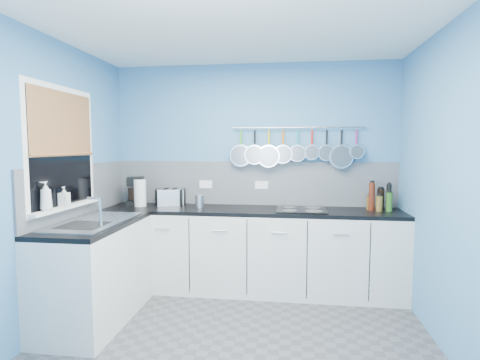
% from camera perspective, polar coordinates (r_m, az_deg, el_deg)
% --- Properties ---
extents(floor, '(3.20, 3.00, 0.02)m').
position_cam_1_polar(floor, '(3.23, -0.98, -24.11)').
color(floor, '#47474C').
rests_on(floor, ground).
extents(ceiling, '(3.20, 3.00, 0.02)m').
position_cam_1_polar(ceiling, '(2.98, -1.06, 23.54)').
color(ceiling, white).
rests_on(ceiling, ground).
extents(wall_back, '(3.20, 0.02, 2.50)m').
position_cam_1_polar(wall_back, '(4.33, 2.00, 0.86)').
color(wall_back, teal).
rests_on(wall_back, ground).
extents(wall_front, '(3.20, 0.02, 2.50)m').
position_cam_1_polar(wall_front, '(1.39, -10.60, -8.15)').
color(wall_front, teal).
rests_on(wall_front, ground).
extents(wall_left, '(0.02, 3.00, 2.50)m').
position_cam_1_polar(wall_left, '(3.47, -28.32, -0.77)').
color(wall_left, teal).
rests_on(wall_left, ground).
extents(wall_right, '(0.02, 3.00, 2.50)m').
position_cam_1_polar(wall_right, '(3.05, 30.47, -1.59)').
color(wall_right, teal).
rests_on(wall_right, ground).
extents(backsplash_back, '(3.20, 0.02, 0.50)m').
position_cam_1_polar(backsplash_back, '(4.32, 1.97, -0.48)').
color(backsplash_back, '#9397A0').
rests_on(backsplash_back, wall_back).
extents(backsplash_left, '(0.02, 1.80, 0.50)m').
position_cam_1_polar(backsplash_left, '(3.97, -22.92, -1.37)').
color(backsplash_left, '#9397A0').
rests_on(backsplash_left, wall_left).
extents(cabinet_run_back, '(3.20, 0.60, 0.86)m').
position_cam_1_polar(cabinet_run_back, '(4.17, 1.53, -10.75)').
color(cabinet_run_back, silver).
rests_on(cabinet_run_back, ground).
extents(worktop_back, '(3.20, 0.60, 0.04)m').
position_cam_1_polar(worktop_back, '(4.07, 1.55, -4.65)').
color(worktop_back, black).
rests_on(worktop_back, cabinet_run_back).
extents(cabinet_run_left, '(0.60, 1.20, 0.86)m').
position_cam_1_polar(cabinet_run_left, '(3.72, -21.01, -13.07)').
color(cabinet_run_left, silver).
rests_on(cabinet_run_left, ground).
extents(worktop_left, '(0.60, 1.20, 0.04)m').
position_cam_1_polar(worktop_left, '(3.61, -21.24, -6.25)').
color(worktop_left, black).
rests_on(worktop_left, cabinet_run_left).
extents(window_frame, '(0.01, 1.00, 1.10)m').
position_cam_1_polar(window_frame, '(3.68, -25.33, 4.32)').
color(window_frame, white).
rests_on(window_frame, wall_left).
extents(window_glass, '(0.01, 0.90, 1.00)m').
position_cam_1_polar(window_glass, '(3.68, -25.26, 4.32)').
color(window_glass, black).
rests_on(window_glass, wall_left).
extents(bamboo_blind, '(0.01, 0.90, 0.55)m').
position_cam_1_polar(bamboo_blind, '(3.68, -25.29, 7.83)').
color(bamboo_blind, '#9C6035').
rests_on(bamboo_blind, wall_left).
extents(window_sill, '(0.10, 0.98, 0.03)m').
position_cam_1_polar(window_sill, '(3.71, -24.71, -3.64)').
color(window_sill, white).
rests_on(window_sill, wall_left).
extents(sink_unit, '(0.50, 0.95, 0.01)m').
position_cam_1_polar(sink_unit, '(3.60, -21.25, -5.88)').
color(sink_unit, silver).
rests_on(sink_unit, worktop_left).
extents(mixer_tap, '(0.12, 0.08, 0.26)m').
position_cam_1_polar(mixer_tap, '(3.35, -20.41, -4.47)').
color(mixer_tap, silver).
rests_on(mixer_tap, worktop_left).
extents(socket_left, '(0.15, 0.01, 0.09)m').
position_cam_1_polar(socket_left, '(4.40, -5.20, -0.66)').
color(socket_left, white).
rests_on(socket_left, backsplash_back).
extents(socket_right, '(0.15, 0.01, 0.09)m').
position_cam_1_polar(socket_right, '(4.30, 3.27, -0.78)').
color(socket_right, white).
rests_on(socket_right, backsplash_back).
extents(pot_rail, '(1.45, 0.02, 0.02)m').
position_cam_1_polar(pot_rail, '(4.25, 8.73, 7.88)').
color(pot_rail, silver).
rests_on(pot_rail, wall_back).
extents(soap_bottle_a, '(0.12, 0.12, 0.24)m').
position_cam_1_polar(soap_bottle_a, '(3.42, -27.36, -2.17)').
color(soap_bottle_a, white).
rests_on(soap_bottle_a, window_sill).
extents(soap_bottle_b, '(0.09, 0.09, 0.17)m').
position_cam_1_polar(soap_bottle_b, '(3.62, -25.12, -2.24)').
color(soap_bottle_b, white).
rests_on(soap_bottle_b, window_sill).
extents(paper_towel, '(0.14, 0.14, 0.30)m').
position_cam_1_polar(paper_towel, '(4.36, -14.92, -1.90)').
color(paper_towel, white).
rests_on(paper_towel, worktop_back).
extents(coffee_maker, '(0.22, 0.24, 0.32)m').
position_cam_1_polar(coffee_maker, '(4.44, -15.62, -1.66)').
color(coffee_maker, black).
rests_on(coffee_maker, worktop_back).
extents(toaster, '(0.33, 0.25, 0.19)m').
position_cam_1_polar(toaster, '(4.37, -10.50, -2.58)').
color(toaster, silver).
rests_on(toaster, worktop_back).
extents(canister, '(0.12, 0.12, 0.14)m').
position_cam_1_polar(canister, '(4.19, -6.15, -3.18)').
color(canister, silver).
rests_on(canister, worktop_back).
extents(hob, '(0.52, 0.46, 0.01)m').
position_cam_1_polar(hob, '(4.02, 9.28, -4.47)').
color(hob, black).
rests_on(hob, worktop_back).
extents(pan_0, '(0.24, 0.06, 0.43)m').
position_cam_1_polar(pan_0, '(4.27, 0.11, 5.01)').
color(pan_0, silver).
rests_on(pan_0, pot_rail).
extents(pan_1, '(0.22, 0.08, 0.41)m').
position_cam_1_polar(pan_1, '(4.25, 2.24, 5.15)').
color(pan_1, silver).
rests_on(pan_1, pot_rail).
extents(pan_2, '(0.25, 0.08, 0.44)m').
position_cam_1_polar(pan_2, '(4.24, 4.38, 4.92)').
color(pan_2, silver).
rests_on(pan_2, pot_rail).
extents(pan_3, '(0.21, 0.08, 0.40)m').
position_cam_1_polar(pan_3, '(4.23, 6.54, 5.21)').
color(pan_3, silver).
rests_on(pan_3, pot_rail).
extents(pan_4, '(0.19, 0.07, 0.38)m').
position_cam_1_polar(pan_4, '(4.23, 8.70, 5.31)').
color(pan_4, silver).
rests_on(pan_4, pot_rail).
extents(pan_5, '(0.17, 0.07, 0.36)m').
position_cam_1_polar(pan_5, '(4.24, 10.86, 5.44)').
color(pan_5, silver).
rests_on(pan_5, pot_rail).
extents(pan_6, '(0.18, 0.06, 0.37)m').
position_cam_1_polar(pan_6, '(4.25, 13.00, 5.32)').
color(pan_6, silver).
rests_on(pan_6, pot_rail).
extents(pan_7, '(0.26, 0.07, 0.45)m').
position_cam_1_polar(pan_7, '(4.27, 15.12, 4.74)').
color(pan_7, silver).
rests_on(pan_7, pot_rail).
extents(pan_8, '(0.15, 0.09, 0.34)m').
position_cam_1_polar(pan_8, '(4.29, 17.25, 5.38)').
color(pan_8, silver).
rests_on(pan_8, pot_rail).
extents(condiment_0, '(0.05, 0.05, 0.27)m').
position_cam_1_polar(condiment_0, '(4.26, 21.63, -2.44)').
color(condiment_0, black).
rests_on(condiment_0, worktop_back).
extents(condiment_1, '(0.07, 0.07, 0.22)m').
position_cam_1_polar(condiment_1, '(4.25, 20.54, -2.75)').
color(condiment_1, black).
rests_on(condiment_1, worktop_back).
extents(condiment_2, '(0.07, 0.07, 0.15)m').
position_cam_1_polar(condiment_2, '(4.23, 19.08, -3.25)').
color(condiment_2, brown).
rests_on(condiment_2, worktop_back).
extents(condiment_3, '(0.06, 0.06, 0.20)m').
position_cam_1_polar(condiment_3, '(4.18, 21.69, -3.12)').
color(condiment_3, '#265919').
rests_on(condiment_3, worktop_back).
extents(condiment_4, '(0.07, 0.07, 0.16)m').
position_cam_1_polar(condiment_4, '(4.15, 20.36, -3.39)').
color(condiment_4, brown).
rests_on(condiment_4, worktop_back).
extents(condiment_5, '(0.06, 0.06, 0.30)m').
position_cam_1_polar(condiment_5, '(4.15, 19.34, -2.40)').
color(condiment_5, '#4C190C').
rests_on(condiment_5, worktop_back).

